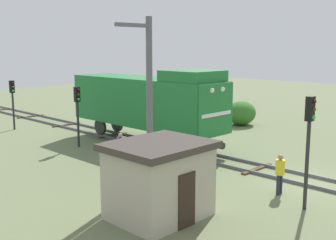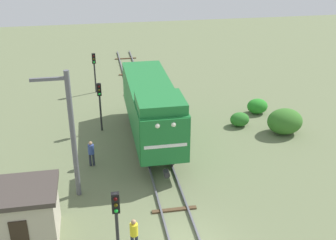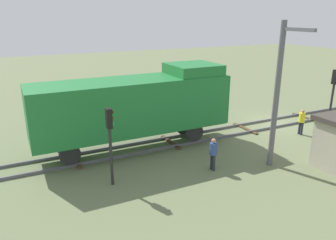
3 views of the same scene
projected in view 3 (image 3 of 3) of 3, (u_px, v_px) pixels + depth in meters
The scene contains 11 objects.
ground_plane at pixel (277, 123), 23.76m from camera, with size 103.54×103.54×0.00m, color #66704C.
railway_track at pixel (277, 122), 23.73m from camera, with size 2.40×69.03×0.16m.
locomotive at pixel (136, 104), 18.35m from camera, with size 2.90×11.60×4.60m.
traffic_signal_near at pixel (333, 90), 20.64m from camera, with size 0.32×0.34×4.27m.
traffic_signal_mid at pixel (110, 132), 14.45m from camera, with size 0.32×0.34×3.67m.
worker_near_track at pixel (302, 120), 21.28m from camera, with size 0.38×0.38×1.70m.
worker_by_signal at pixel (213, 152), 16.35m from camera, with size 0.38×0.38×1.70m.
catenary_mast at pixel (278, 93), 16.00m from camera, with size 1.94×0.28×7.30m.
bush_near at pixel (99, 98), 27.29m from camera, with size 2.58×2.11×1.87m, color #356D26.
bush_mid at pixel (86, 113), 24.31m from camera, with size 1.46×1.19×1.06m, color #2B7026.
bush_far at pixel (53, 109), 25.30m from camera, with size 1.66×1.36×1.21m, color #288326.
Camera 3 is at (-16.72, 17.06, 7.53)m, focal length 35.00 mm.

